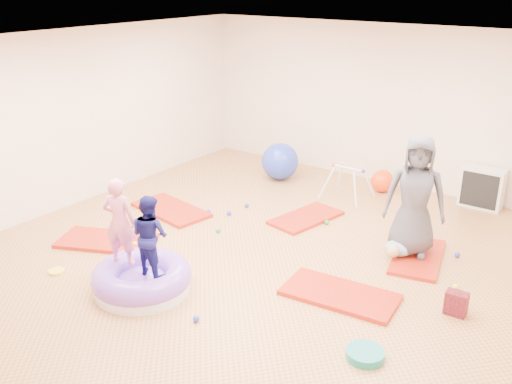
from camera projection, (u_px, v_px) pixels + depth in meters
The scene contains 19 objects.
room at pixel (242, 161), 7.05m from camera, with size 7.01×8.01×2.81m.
gym_mat_front_left at pixel (107, 241), 8.08m from camera, with size 1.33×0.67×0.06m, color #B52920.
gym_mat_mid_left at pixel (171, 210), 9.14m from camera, with size 1.31×0.66×0.05m, color #B52920.
gym_mat_center_back at pixel (306, 218), 8.85m from camera, with size 1.18×0.59×0.05m, color #B52920.
gym_mat_right at pixel (340, 295), 6.73m from camera, with size 1.34×0.67×0.06m, color #B52920.
gym_mat_rear_right at pixel (418, 257), 7.63m from camera, with size 1.21×0.61×0.05m, color #B52920.
inflatable_cushion at pixel (142, 279), 6.83m from camera, with size 1.19×1.19×0.38m.
child_pink at pixel (119, 218), 6.70m from camera, with size 0.40×0.26×1.09m, color pink.
child_navy at pixel (150, 231), 6.49m from camera, with size 0.47×0.37×0.97m, color #121257.
adult_caregiver at pixel (415, 196), 7.42m from camera, with size 0.79×0.52×1.63m, color #44444F.
infant at pixel (397, 249), 7.56m from camera, with size 0.35×0.36×0.21m.
ball_pit_balls at pixel (286, 244), 7.98m from camera, with size 4.11×3.27×0.07m.
exercise_ball_blue at pixel (280, 161), 10.47m from camera, with size 0.68×0.68×0.68m, color #263CC2.
exercise_ball_orange at pixel (382, 181), 9.91m from camera, with size 0.39×0.39×0.39m, color #FF3F0E.
infant_play_gym at pixel (348, 178), 9.52m from camera, with size 0.74×0.70×0.57m.
cube_shelf at pixel (482, 188), 9.21m from camera, with size 0.66×0.33×0.66m.
balance_disc at pixel (365, 354), 5.66m from camera, with size 0.39×0.39×0.09m, color #1A847E.
backpack at pixel (456, 303), 6.35m from camera, with size 0.24×0.15×0.28m, color #A92134.
yellow_toy at pixel (56, 271), 7.28m from camera, with size 0.20×0.20×0.03m, color yellow.
Camera 1 is at (4.07, -5.34, 3.58)m, focal length 40.00 mm.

